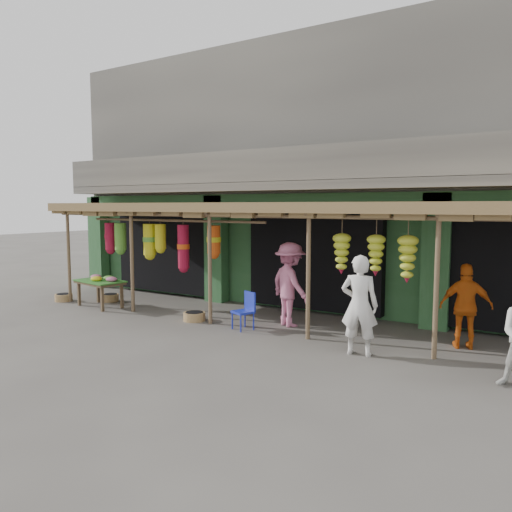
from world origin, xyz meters
The scene contains 11 objects.
ground centered at (0.00, 0.00, 0.00)m, with size 80.00×80.00×0.00m, color #514C47.
building centered at (0.00, 4.87, 3.37)m, with size 16.40×6.80×7.00m.
awning centered at (-0.12, 0.80, 2.57)m, with size 14.00×2.70×2.79m.
flower_table centered at (-5.17, -0.22, 0.68)m, with size 1.52×1.04×0.84m.
blue_chair centered at (-0.52, -0.20, 0.46)m, with size 0.52×0.52×0.83m.
basket_left centered at (-6.73, -0.25, 0.10)m, with size 0.48×0.48×0.20m, color brown.
basket_mid centered at (-2.00, -0.17, 0.10)m, with size 0.52×0.52×0.20m, color olive.
basket_right centered at (-5.55, 0.43, 0.10)m, with size 0.46×0.46×0.21m, color #A6864D.
person_front centered at (2.27, -0.68, 0.92)m, with size 0.67×0.44×1.84m, color white.
person_vendor centered at (3.84, 0.79, 0.82)m, with size 0.96×0.40×1.63m, color #D55D14.
person_shopper centered at (0.15, 0.61, 0.95)m, with size 1.23×0.71×1.90m, color #CF6D92.
Camera 1 is at (5.43, -9.22, 2.72)m, focal length 35.00 mm.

